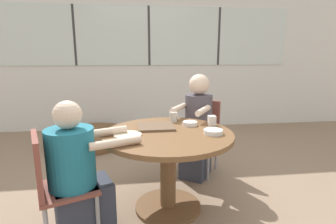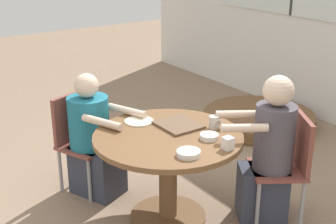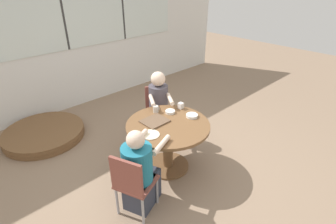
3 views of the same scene
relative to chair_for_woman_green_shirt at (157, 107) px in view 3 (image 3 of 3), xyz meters
The scene contains 14 objects.
ground_plane 1.06m from the chair_for_woman_green_shirt, 122.62° to the right, with size 16.00×16.00×0.00m, color #8C725B.
wall_back_with_windows 2.26m from the chair_for_woman_green_shirt, 104.14° to the left, with size 8.40×0.08×2.80m.
dining_table 0.94m from the chair_for_woman_green_shirt, 122.62° to the right, with size 1.13×1.13×0.72m.
chair_for_woman_green_shirt is the anchor object (origin of this frame).
chair_for_man_blue_shirt 1.78m from the chair_for_woman_green_shirt, 140.61° to the right, with size 0.52×0.52×0.85m.
person_woman_green_shirt 0.17m from the chair_for_woman_green_shirt, 122.62° to the right, with size 0.55×0.63×1.17m.
person_man_blue_shirt 1.62m from the chair_for_woman_green_shirt, 138.74° to the right, with size 0.70×0.54×1.07m.
food_tray_dark 0.89m from the chair_for_woman_green_shirt, 133.62° to the right, with size 0.33×0.29×0.02m.
coffee_mug 0.65m from the chair_for_woman_green_shirt, 133.19° to the right, with size 0.08×0.08×0.10m.
milk_carton_small 0.65m from the chair_for_woman_green_shirt, 95.64° to the right, with size 0.07×0.07×0.09m.
bowl_white_shallow 0.92m from the chair_for_woman_green_shirt, 98.43° to the right, with size 0.16×0.16×0.04m.
bowl_cereal 0.69m from the chair_for_woman_green_shirt, 114.66° to the right, with size 0.14×0.14×0.04m.
plate_tortillas 1.21m from the chair_for_woman_green_shirt, 135.61° to the right, with size 0.23×0.23×0.01m.
folded_table_stack 1.99m from the chair_for_woman_green_shirt, 141.18° to the left, with size 1.32×1.32×0.15m.
Camera 3 is at (-2.06, -2.17, 2.52)m, focal length 28.00 mm.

